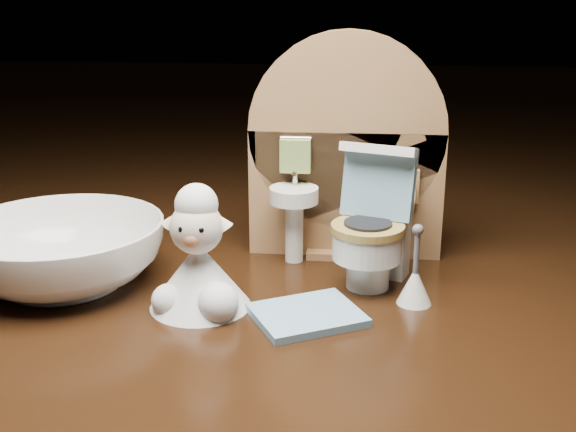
# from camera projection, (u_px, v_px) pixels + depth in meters

# --- Properties ---
(backdrop_panel) EXTENTS (0.13, 0.05, 0.15)m
(backdrop_panel) POSITION_uv_depth(u_px,v_px,m) (345.00, 160.00, 0.48)
(backdrop_panel) COLOR #9A6D42
(backdrop_panel) RESTS_ON ground
(toy_toilet) EXTENTS (0.05, 0.06, 0.09)m
(toy_toilet) POSITION_uv_depth(u_px,v_px,m) (374.00, 233.00, 0.44)
(toy_toilet) COLOR white
(toy_toilet) RESTS_ON ground
(bath_mat) EXTENTS (0.07, 0.07, 0.00)m
(bath_mat) POSITION_uv_depth(u_px,v_px,m) (307.00, 315.00, 0.40)
(bath_mat) COLOR #75A4BF
(bath_mat) RESTS_ON ground
(toilet_brush) EXTENTS (0.02, 0.02, 0.05)m
(toilet_brush) POSITION_uv_depth(u_px,v_px,m) (415.00, 283.00, 0.42)
(toilet_brush) COLOR white
(toilet_brush) RESTS_ON ground
(plush_lamb) EXTENTS (0.06, 0.06, 0.08)m
(plush_lamb) POSITION_uv_depth(u_px,v_px,m) (199.00, 265.00, 0.41)
(plush_lamb) COLOR white
(plush_lamb) RESTS_ON ground
(ceramic_bowl) EXTENTS (0.17, 0.17, 0.04)m
(ceramic_bowl) POSITION_uv_depth(u_px,v_px,m) (62.00, 253.00, 0.44)
(ceramic_bowl) COLOR white
(ceramic_bowl) RESTS_ON ground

